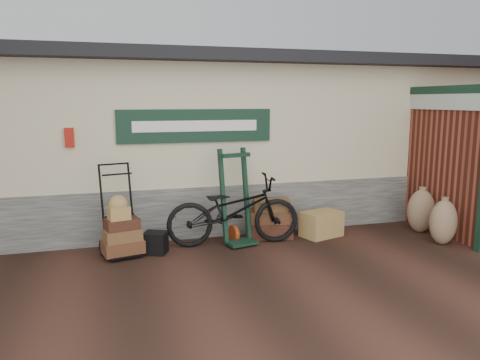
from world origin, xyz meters
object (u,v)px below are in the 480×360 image
object	(u,v)px
bicycle	(233,207)
green_barrow	(236,197)
black_trunk	(156,243)
wicker_hamper	(321,224)
porter_trolley	(119,209)
suitcase_stack	(270,218)

from	to	relation	value
bicycle	green_barrow	bearing A→B (deg)	-48.09
green_barrow	black_trunk	distance (m)	1.51
wicker_hamper	bicycle	size ratio (longest dim) A/B	0.31
porter_trolley	black_trunk	world-z (taller)	porter_trolley
wicker_hamper	bicycle	world-z (taller)	bicycle
suitcase_stack	bicycle	bearing A→B (deg)	-161.19
suitcase_stack	wicker_hamper	xyz separation A→B (m)	(0.88, -0.23, -0.12)
green_barrow	black_trunk	xyz separation A→B (m)	(-1.36, -0.16, -0.62)
suitcase_stack	wicker_hamper	size ratio (longest dim) A/B	1.12
suitcase_stack	bicycle	size ratio (longest dim) A/B	0.35
green_barrow	bicycle	size ratio (longest dim) A/B	0.72
green_barrow	wicker_hamper	xyz separation A→B (m)	(1.55, -0.03, -0.57)
green_barrow	suitcase_stack	bearing A→B (deg)	3.22
suitcase_stack	black_trunk	xyz separation A→B (m)	(-2.03, -0.36, -0.17)
porter_trolley	suitcase_stack	size ratio (longest dim) A/B	1.89
bicycle	wicker_hamper	bearing A→B (deg)	-84.58
porter_trolley	green_barrow	bearing A→B (deg)	-11.99
suitcase_stack	wicker_hamper	world-z (taller)	suitcase_stack
suitcase_stack	wicker_hamper	bearing A→B (deg)	-14.75
porter_trolley	wicker_hamper	world-z (taller)	porter_trolley
black_trunk	bicycle	xyz separation A→B (m)	(1.30, 0.11, 0.47)
porter_trolley	suitcase_stack	world-z (taller)	porter_trolley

